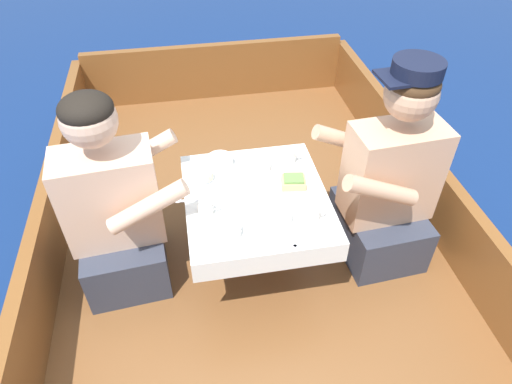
{
  "coord_description": "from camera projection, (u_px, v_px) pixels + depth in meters",
  "views": [
    {
      "loc": [
        -0.26,
        -1.39,
        2.08
      ],
      "look_at": [
        0.0,
        0.07,
        0.78
      ],
      "focal_mm": 32.0,
      "sensor_mm": 36.0,
      "label": 1
    }
  ],
  "objects": [
    {
      "name": "ground_plane",
      "position": [
        258.0,
        311.0,
        2.43
      ],
      "size": [
        60.0,
        60.0,
        0.0
      ],
      "primitive_type": "plane",
      "color": "navy"
    },
    {
      "name": "boat_deck",
      "position": [
        259.0,
        293.0,
        2.33
      ],
      "size": [
        2.0,
        3.6,
        0.32
      ],
      "primitive_type": "cube",
      "color": "brown",
      "rests_on": "ground_plane"
    },
    {
      "name": "gunwale_port",
      "position": [
        39.0,
        279.0,
        1.97
      ],
      "size": [
        0.06,
        3.6,
        0.35
      ],
      "primitive_type": "cube",
      "color": "brown",
      "rests_on": "boat_deck"
    },
    {
      "name": "gunwale_starboard",
      "position": [
        453.0,
        222.0,
        2.23
      ],
      "size": [
        0.06,
        3.6,
        0.35
      ],
      "primitive_type": "cube",
      "color": "brown",
      "rests_on": "boat_deck"
    },
    {
      "name": "bow_coaming",
      "position": [
        215.0,
        71.0,
        3.4
      ],
      "size": [
        1.88,
        0.06,
        0.41
      ],
      "primitive_type": "cube",
      "color": "brown",
      "rests_on": "boat_deck"
    },
    {
      "name": "cockpit_table",
      "position": [
        256.0,
        204.0,
        2.02
      ],
      "size": [
        0.62,
        0.69,
        0.44
      ],
      "color": "#B2B2B7",
      "rests_on": "boat_deck"
    },
    {
      "name": "person_port",
      "position": [
        116.0,
        212.0,
        1.98
      ],
      "size": [
        0.55,
        0.48,
        0.96
      ],
      "rotation": [
        0.0,
        0.0,
        0.08
      ],
      "color": "#333847",
      "rests_on": "boat_deck"
    },
    {
      "name": "person_starboard",
      "position": [
        388.0,
        185.0,
        2.07
      ],
      "size": [
        0.54,
        0.47,
        1.02
      ],
      "rotation": [
        0.0,
        0.0,
        3.21
      ],
      "color": "#333847",
      "rests_on": "boat_deck"
    },
    {
      "name": "plate_sandwich",
      "position": [
        293.0,
        186.0,
        2.02
      ],
      "size": [
        0.2,
        0.2,
        0.01
      ],
      "color": "white",
      "rests_on": "cockpit_table"
    },
    {
      "name": "plate_bread",
      "position": [
        245.0,
        193.0,
        1.99
      ],
      "size": [
        0.19,
        0.19,
        0.01
      ],
      "color": "white",
      "rests_on": "cockpit_table"
    },
    {
      "name": "sandwich",
      "position": [
        294.0,
        182.0,
        2.0
      ],
      "size": [
        0.12,
        0.1,
        0.05
      ],
      "rotation": [
        0.0,
        0.0,
        -0.17
      ],
      "color": "tan",
      "rests_on": "plate_sandwich"
    },
    {
      "name": "bowl_port_near",
      "position": [
        277.0,
        217.0,
        1.85
      ],
      "size": [
        0.12,
        0.12,
        0.04
      ],
      "color": "white",
      "rests_on": "cockpit_table"
    },
    {
      "name": "bowl_starboard_near",
      "position": [
        220.0,
        161.0,
        2.14
      ],
      "size": [
        0.12,
        0.12,
        0.04
      ],
      "color": "white",
      "rests_on": "cockpit_table"
    },
    {
      "name": "bowl_center_far",
      "position": [
        224.0,
        230.0,
        1.8
      ],
      "size": [
        0.14,
        0.14,
        0.04
      ],
      "color": "white",
      "rests_on": "cockpit_table"
    },
    {
      "name": "bowl_port_far",
      "position": [
        254.0,
        165.0,
        2.11
      ],
      "size": [
        0.15,
        0.15,
        0.04
      ],
      "color": "white",
      "rests_on": "cockpit_table"
    },
    {
      "name": "coffee_cup_port",
      "position": [
        312.0,
        214.0,
        1.85
      ],
      "size": [
        0.09,
        0.07,
        0.06
      ],
      "color": "white",
      "rests_on": "cockpit_table"
    },
    {
      "name": "coffee_cup_starboard",
      "position": [
        289.0,
        156.0,
        2.14
      ],
      "size": [
        0.1,
        0.07,
        0.07
      ],
      "color": "white",
      "rests_on": "cockpit_table"
    },
    {
      "name": "coffee_cup_center",
      "position": [
        206.0,
        208.0,
        1.88
      ],
      "size": [
        0.09,
        0.06,
        0.06
      ],
      "color": "white",
      "rests_on": "cockpit_table"
    },
    {
      "name": "tin_can",
      "position": [
        205.0,
        176.0,
        2.04
      ],
      "size": [
        0.07,
        0.07,
        0.05
      ],
      "color": "silver",
      "rests_on": "cockpit_table"
    },
    {
      "name": "utensil_knife_starboard",
      "position": [
        328.0,
        231.0,
        1.82
      ],
      "size": [
        0.08,
        0.16,
        0.0
      ],
      "rotation": [
        0.0,
        0.0,
        2.01
      ],
      "color": "silver",
      "rests_on": "cockpit_table"
    },
    {
      "name": "utensil_spoon_starboard",
      "position": [
        275.0,
        236.0,
        1.8
      ],
      "size": [
        0.14,
        0.13,
        0.01
      ],
      "rotation": [
        0.0,
        0.0,
        2.39
      ],
      "color": "silver",
      "rests_on": "cockpit_table"
    },
    {
      "name": "utensil_fork_port",
      "position": [
        224.0,
        184.0,
        2.04
      ],
      "size": [
        0.17,
        0.03,
        0.0
      ],
      "rotation": [
        0.0,
        0.0,
        0.06
      ],
      "color": "silver",
      "rests_on": "cockpit_table"
    },
    {
      "name": "utensil_spoon_center",
      "position": [
        309.0,
        235.0,
        1.8
      ],
      "size": [
        0.15,
        0.1,
        0.01
      ],
      "rotation": [
        0.0,
        0.0,
        0.59
      ],
      "color": "silver",
      "rests_on": "cockpit_table"
    },
    {
      "name": "utensil_knife_port",
      "position": [
        213.0,
        254.0,
        1.73
      ],
      "size": [
        0.16,
        0.07,
        0.0
      ],
      "rotation": [
        0.0,
        0.0,
        2.77
      ],
      "color": "silver",
      "rests_on": "cockpit_table"
    },
    {
      "name": "utensil_spoon_port",
      "position": [
        188.0,
        200.0,
        1.96
      ],
      "size": [
        0.17,
        0.03,
        0.01
      ],
      "rotation": [
        0.0,
        0.0,
        3.08
      ],
      "color": "silver",
      "rests_on": "cockpit_table"
    }
  ]
}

